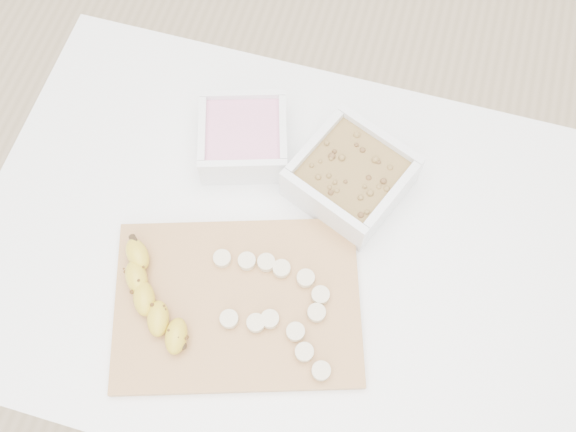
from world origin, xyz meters
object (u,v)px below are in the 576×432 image
(cutting_board, at_px, (238,303))
(banana, at_px, (154,299))
(table, at_px, (283,266))
(bowl_granola, at_px, (351,177))
(bowl_yogurt, at_px, (244,137))

(cutting_board, bearing_deg, banana, -164.30)
(table, bearing_deg, bowl_granola, 59.82)
(table, xyz_separation_m, cutting_board, (-0.04, -0.11, 0.10))
(bowl_granola, bearing_deg, banana, -130.79)
(bowl_yogurt, xyz_separation_m, bowl_granola, (0.19, -0.03, 0.01))
(bowl_yogurt, bearing_deg, banana, -99.01)
(table, distance_m, bowl_granola, 0.20)
(cutting_board, xyz_separation_m, banana, (-0.12, -0.03, 0.02))
(table, distance_m, bowl_yogurt, 0.23)
(table, relative_size, bowl_yogurt, 5.55)
(bowl_yogurt, relative_size, banana, 0.95)
(bowl_yogurt, relative_size, bowl_granola, 0.83)
(bowl_yogurt, xyz_separation_m, cutting_board, (0.07, -0.27, -0.03))
(cutting_board, bearing_deg, table, 69.47)
(cutting_board, bearing_deg, bowl_granola, 64.01)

